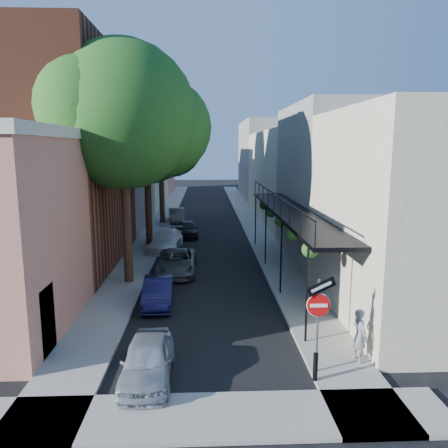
{
  "coord_description": "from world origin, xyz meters",
  "views": [
    {
      "loc": [
        -0.03,
        -10.69,
        6.55
      ],
      "look_at": [
        0.88,
        10.71,
        2.8
      ],
      "focal_mm": 35.0,
      "sensor_mm": 36.0,
      "label": 1
    }
  ],
  "objects": [
    {
      "name": "parked_car_e",
      "position": [
        -1.4,
        21.28,
        0.6
      ],
      "size": [
        1.8,
        3.67,
        1.21
      ],
      "primitive_type": "imported",
      "rotation": [
        0.0,
        0.0,
        0.11
      ],
      "color": "black",
      "rests_on": "ground"
    },
    {
      "name": "ground",
      "position": [
        0.0,
        0.0,
        0.0
      ],
      "size": [
        160.0,
        160.0,
        0.0
      ],
      "primitive_type": "plane",
      "color": "black",
      "rests_on": "ground"
    },
    {
      "name": "sidewalk_right",
      "position": [
        4.0,
        30.0,
        0.06
      ],
      "size": [
        2.0,
        64.0,
        0.12
      ],
      "primitive_type": "cube",
      "color": "gray",
      "rests_on": "ground"
    },
    {
      "name": "parked_car_c",
      "position": [
        -1.58,
        11.66,
        0.61
      ],
      "size": [
        2.04,
        4.4,
        1.22
      ],
      "primitive_type": "imported",
      "rotation": [
        0.0,
        0.0,
        -0.0
      ],
      "color": "#4E5055",
      "rests_on": "ground"
    },
    {
      "name": "oak_mid",
      "position": [
        -3.42,
        18.23,
        7.06
      ],
      "size": [
        6.6,
        6.0,
        10.2
      ],
      "color": "#352315",
      "rests_on": "ground"
    },
    {
      "name": "sidewalk_left",
      "position": [
        -4.0,
        30.0,
        0.06
      ],
      "size": [
        2.0,
        64.0,
        0.12
      ],
      "primitive_type": "cube",
      "color": "gray",
      "rests_on": "ground"
    },
    {
      "name": "parked_car_b",
      "position": [
        -2.06,
        7.02,
        0.57
      ],
      "size": [
        1.35,
        3.48,
        1.13
      ],
      "primitive_type": "imported",
      "rotation": [
        0.0,
        0.0,
        0.05
      ],
      "color": "#131137",
      "rests_on": "ground"
    },
    {
      "name": "bollard",
      "position": [
        3.0,
        0.5,
        0.52
      ],
      "size": [
        0.14,
        0.14,
        0.8
      ],
      "primitive_type": "cylinder",
      "color": "black",
      "rests_on": "sidewalk_right"
    },
    {
      "name": "parked_car_d",
      "position": [
        -2.6,
        16.97,
        0.65
      ],
      "size": [
        2.19,
        4.63,
        1.3
      ],
      "primitive_type": "imported",
      "rotation": [
        0.0,
        0.0,
        -0.08
      ],
      "color": "white",
      "rests_on": "ground"
    },
    {
      "name": "oak_far",
      "position": [
        -3.35,
        27.27,
        8.26
      ],
      "size": [
        7.7,
        7.0,
        11.9
      ],
      "color": "#352315",
      "rests_on": "ground"
    },
    {
      "name": "sign_post",
      "position": [
        3.16,
        0.97,
        2.04
      ],
      "size": [
        0.89,
        0.17,
        2.99
      ],
      "color": "#595B60",
      "rests_on": "ground"
    },
    {
      "name": "parked_car_a",
      "position": [
        -1.72,
        0.93,
        0.6
      ],
      "size": [
        1.46,
        3.52,
        1.19
      ],
      "primitive_type": "imported",
      "rotation": [
        0.0,
        0.0,
        0.02
      ],
      "color": "#969DA7",
      "rests_on": "ground"
    },
    {
      "name": "buildings_left",
      "position": [
        -9.3,
        28.76,
        4.94
      ],
      "size": [
        10.1,
        59.1,
        12.0
      ],
      "color": "tan",
      "rests_on": "ground"
    },
    {
      "name": "parked_car_f",
      "position": [
        -2.6,
        27.68,
        0.62
      ],
      "size": [
        1.77,
        3.89,
        1.24
      ],
      "primitive_type": "imported",
      "rotation": [
        0.0,
        0.0,
        0.12
      ],
      "color": "#635C54",
      "rests_on": "ground"
    },
    {
      "name": "buildings_right",
      "position": [
        8.99,
        29.49,
        4.42
      ],
      "size": [
        9.8,
        55.0,
        10.0
      ],
      "color": "beige",
      "rests_on": "ground"
    },
    {
      "name": "road_surface",
      "position": [
        0.0,
        30.0,
        0.01
      ],
      "size": [
        6.0,
        64.0,
        0.01
      ],
      "primitive_type": "cube",
      "color": "black",
      "rests_on": "ground"
    },
    {
      "name": "pedestrian",
      "position": [
        4.6,
        1.56,
        0.95
      ],
      "size": [
        0.54,
        0.69,
        1.66
      ],
      "primitive_type": "imported",
      "rotation": [
        0.0,
        0.0,
        1.84
      ],
      "color": "slate",
      "rests_on": "sidewalk_right"
    },
    {
      "name": "sidewalk_cross",
      "position": [
        0.0,
        -1.0,
        0.06
      ],
      "size": [
        12.0,
        2.0,
        0.12
      ],
      "primitive_type": "cube",
      "color": "gray",
      "rests_on": "ground"
    },
    {
      "name": "oak_near",
      "position": [
        -3.37,
        10.26,
        7.88
      ],
      "size": [
        7.48,
        6.8,
        11.42
      ],
      "color": "#352315",
      "rests_on": "ground"
    }
  ]
}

